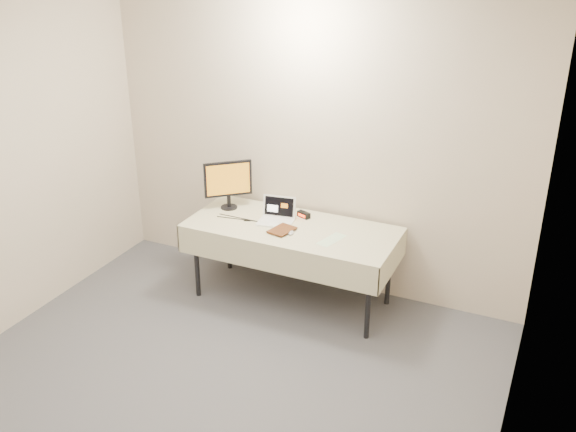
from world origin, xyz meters
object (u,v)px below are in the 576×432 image
at_px(laptop, 277,216).
at_px(monitor, 228,181).
at_px(book, 274,217).
at_px(table, 292,233).

bearing_deg(laptop, monitor, 163.08).
bearing_deg(book, monitor, 170.72).
bearing_deg(monitor, laptop, -49.68).
relative_size(laptop, monitor, 0.73).
height_order(laptop, monitor, monitor).
xyz_separation_m(laptop, book, (0.05, -0.16, 0.06)).
height_order(laptop, book, book).
height_order(table, monitor, monitor).
height_order(table, book, book).
relative_size(laptop, book, 1.45).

